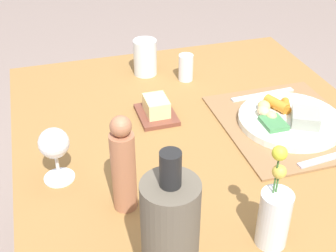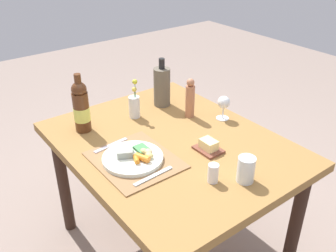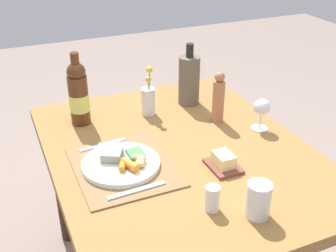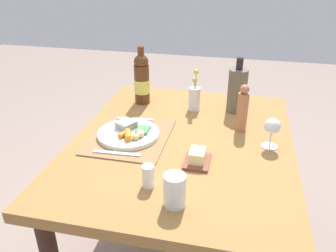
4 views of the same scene
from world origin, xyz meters
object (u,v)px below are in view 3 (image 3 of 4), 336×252
(dinner_plate, at_px, (122,162))
(fork, at_px, (103,145))
(wine_bottle, at_px, (78,94))
(butter_dish, at_px, (223,162))
(water_tumbler, at_px, (258,202))
(knife, at_px, (137,190))
(salt_shaker, at_px, (212,198))
(wine_glass, at_px, (262,108))
(pepper_mill, at_px, (218,98))
(flower_vase, at_px, (148,99))
(dining_table, at_px, (179,170))
(cooler_bottle, at_px, (189,80))

(dinner_plate, distance_m, fork, 0.17)
(wine_bottle, distance_m, butter_dish, 0.67)
(water_tumbler, relative_size, butter_dish, 0.88)
(knife, relative_size, water_tumbler, 1.76)
(salt_shaker, bearing_deg, wine_bottle, -161.99)
(dinner_plate, bearing_deg, wine_glass, 94.53)
(wine_glass, relative_size, pepper_mill, 0.60)
(flower_vase, bearing_deg, wine_bottle, -96.96)
(dining_table, bearing_deg, knife, -51.91)
(cooler_bottle, bearing_deg, dinner_plate, -49.04)
(flower_vase, bearing_deg, knife, -24.93)
(wine_bottle, bearing_deg, wine_glass, 62.58)
(knife, relative_size, wine_glass, 1.50)
(dinner_plate, relative_size, cooler_bottle, 0.97)
(fork, distance_m, cooler_bottle, 0.54)
(salt_shaker, bearing_deg, knife, -133.17)
(butter_dish, bearing_deg, flower_vase, -169.88)
(fork, height_order, butter_dish, butter_dish)
(wine_bottle, bearing_deg, dinner_plate, 7.73)
(knife, bearing_deg, pepper_mill, 121.92)
(wine_glass, distance_m, cooler_bottle, 0.38)
(knife, distance_m, pepper_mill, 0.60)
(cooler_bottle, bearing_deg, dining_table, -30.44)
(dinner_plate, height_order, butter_dish, same)
(dinner_plate, distance_m, butter_dish, 0.36)
(flower_vase, bearing_deg, wine_glass, 50.32)
(dining_table, bearing_deg, flower_vase, 179.89)
(dining_table, bearing_deg, butter_dish, 27.47)
(dining_table, height_order, fork, fork)
(wine_bottle, distance_m, cooler_bottle, 0.51)
(wine_bottle, xyz_separation_m, cooler_bottle, (0.00, 0.51, -0.02))
(fork, bearing_deg, dining_table, 56.71)
(dinner_plate, distance_m, water_tumbler, 0.50)
(wine_bottle, height_order, cooler_bottle, wine_bottle)
(butter_dish, bearing_deg, water_tumbler, -7.77)
(knife, xyz_separation_m, pepper_mill, (-0.34, 0.49, 0.10))
(butter_dish, bearing_deg, dinner_plate, -113.70)
(wine_bottle, bearing_deg, cooler_bottle, 89.81)
(salt_shaker, bearing_deg, dining_table, 171.05)
(dining_table, height_order, salt_shaker, salt_shaker)
(dinner_plate, bearing_deg, flower_vase, 146.27)
(wine_bottle, bearing_deg, water_tumbler, 23.37)
(dining_table, relative_size, wine_bottle, 3.85)
(fork, height_order, knife, same)
(dinner_plate, xyz_separation_m, knife, (0.16, -0.00, -0.01))
(dinner_plate, bearing_deg, butter_dish, 66.30)
(wine_glass, height_order, salt_shaker, wine_glass)
(salt_shaker, height_order, wine_bottle, wine_bottle)
(flower_vase, xyz_separation_m, cooler_bottle, (-0.03, 0.21, 0.05))
(dining_table, xyz_separation_m, pepper_mill, (-0.15, 0.25, 0.20))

